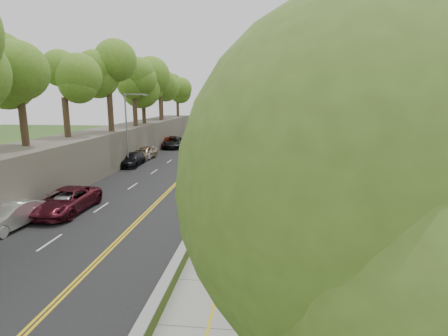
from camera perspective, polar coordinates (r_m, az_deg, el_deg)
The scene contains 26 objects.
ground at distance 23.70m, azimuth -3.36°, elevation -7.12°, with size 140.00×140.00×0.00m, color #33511E.
road at distance 39.00m, azimuth -7.50°, elevation 0.23°, with size 11.20×66.00×0.04m, color black.
sidewalk at distance 37.91m, azimuth 4.25°, elevation -0.02°, with size 4.20×66.00×0.05m, color gray.
jersey_barrier at distance 38.00m, azimuth 0.79°, elevation 0.46°, with size 0.42×66.00×0.60m, color #8DD41C.
rock_embankment at distance 41.36m, azimuth -18.56°, elevation 3.15°, with size 5.00×66.00×4.00m, color #595147.
chainlink_fence at distance 37.71m, azimuth 7.46°, elevation 1.36°, with size 0.04×66.00×2.00m, color slate.
trees_embankment at distance 40.88m, azimuth -18.68°, elevation 15.02°, with size 6.40×66.00×13.00m, color #5C8C26, non-canonical shape.
trees_fenceside at distance 37.27m, azimuth 11.38°, elevation 10.40°, with size 7.00×66.00×14.00m, color olive, non-canonical shape.
streetlight at distance 38.97m, azimuth -15.33°, elevation 6.78°, with size 2.52×0.22×8.00m.
signpost at distance 20.11m, azimuth -1.91°, elevation -4.66°, with size 0.62×0.09×3.10m.
construction_barrel at distance 43.69m, azimuth 6.85°, elevation 2.10°, with size 0.55×0.55×0.91m, color orange.
concrete_block at distance 19.47m, azimuth 4.06°, elevation -9.83°, with size 1.30×0.98×0.87m, color slate.
car_0 at distance 25.30m, azimuth -24.59°, elevation -5.27°, with size 1.59×3.95×1.35m, color #B9B8BC.
car_1 at distance 23.84m, azimuth -31.59°, elevation -6.74°, with size 1.60×4.58×1.51m, color silver.
car_2 at distance 25.44m, azimuth -24.37°, elevation -4.89°, with size 2.63×5.70×1.58m, color #541421.
car_3 at distance 40.25m, azimuth -14.80°, elevation 1.36°, with size 2.01×4.95×1.44m, color black.
car_4 at distance 44.13m, azimuth -12.86°, elevation 2.45°, with size 1.94×4.81×1.64m, color tan.
car_5 at distance 45.06m, azimuth -12.45°, elevation 2.48°, with size 1.46×4.18×1.38m, color silver.
car_6 at distance 53.50m, azimuth -8.18°, elevation 4.17°, with size 2.75×5.96×1.65m, color black.
car_7 at distance 54.33m, azimuth -9.03°, elevation 4.17°, with size 2.10×5.16×1.50m, color maroon.
car_8 at distance 62.77m, azimuth -5.54°, elevation 5.15°, with size 1.60×3.96×1.35m, color #B8B8BC.
painter_0 at distance 25.11m, azimuth 0.64°, elevation -3.85°, with size 0.84×0.55×1.73m, color yellow.
painter_1 at distance 30.88m, azimuth 1.74°, elevation -1.00°, with size 0.61×0.40×1.67m, color silver.
painter_2 at distance 33.91m, azimuth 0.98°, elevation 0.11°, with size 0.80×0.62×1.64m, color black.
painter_3 at distance 29.75m, azimuth 0.20°, elevation -1.37°, with size 1.15×0.66×1.78m, color brown.
person_far at distance 47.74m, azimuth 5.82°, elevation 3.38°, with size 0.99×0.41×1.68m, color black.
Camera 1 is at (3.85, -22.13, 7.54)m, focal length 28.00 mm.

